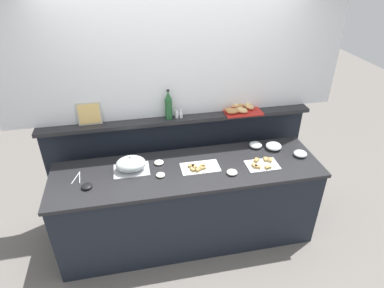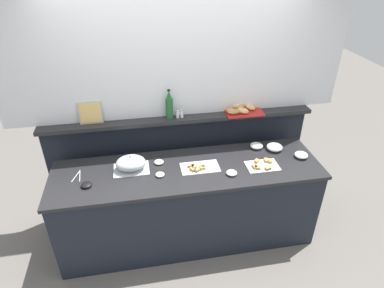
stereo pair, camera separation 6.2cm
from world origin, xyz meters
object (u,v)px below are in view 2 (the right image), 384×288
(serving_tongs, at_px, (78,176))
(pepper_shaker, at_px, (182,114))
(condiment_bowl_dark, at_px, (232,173))
(glass_bowl_large, at_px, (256,146))
(condiment_bowl_red, at_px, (159,162))
(bread_basket, at_px, (240,109))
(condiment_bowl_cream, at_px, (86,185))
(serving_cloche, at_px, (131,164))
(framed_picture, at_px, (90,113))
(sandwich_platter_rear, at_px, (199,168))
(glass_bowl_small, at_px, (274,147))
(sandwich_platter_front, at_px, (262,165))
(condiment_bowl_teal, at_px, (160,175))
(wine_bottle_green, at_px, (169,106))
(glass_bowl_medium, at_px, (301,155))
(salt_shaker, at_px, (178,114))

(serving_tongs, xyz_separation_m, pepper_shaker, (1.06, 0.41, 0.36))
(condiment_bowl_dark, bearing_deg, glass_bowl_large, 46.31)
(condiment_bowl_red, relative_size, bread_basket, 0.23)
(glass_bowl_large, distance_m, pepper_shaker, 0.87)
(condiment_bowl_dark, relative_size, condiment_bowl_cream, 1.05)
(serving_cloche, relative_size, pepper_shaker, 3.91)
(condiment_bowl_cream, bearing_deg, framed_picture, 85.17)
(bread_basket, bearing_deg, sandwich_platter_rear, -137.76)
(glass_bowl_small, height_order, condiment_bowl_dark, glass_bowl_small)
(sandwich_platter_front, distance_m, bread_basket, 0.67)
(glass_bowl_large, distance_m, glass_bowl_small, 0.19)
(glass_bowl_small, bearing_deg, condiment_bowl_teal, -168.86)
(condiment_bowl_cream, xyz_separation_m, pepper_shaker, (0.96, 0.58, 0.35))
(glass_bowl_small, height_order, condiment_bowl_red, glass_bowl_small)
(serving_cloche, distance_m, framed_picture, 0.67)
(serving_tongs, height_order, wine_bottle_green, wine_bottle_green)
(glass_bowl_medium, bearing_deg, serving_tongs, 178.23)
(glass_bowl_small, bearing_deg, glass_bowl_medium, -40.56)
(glass_bowl_medium, xyz_separation_m, condiment_bowl_cream, (-2.12, -0.10, -0.01))
(sandwich_platter_front, relative_size, glass_bowl_small, 1.89)
(wine_bottle_green, bearing_deg, serving_cloche, -137.39)
(pepper_shaker, distance_m, framed_picture, 0.92)
(framed_picture, bearing_deg, serving_tongs, -108.11)
(sandwich_platter_front, bearing_deg, condiment_bowl_dark, -167.53)
(condiment_bowl_dark, bearing_deg, sandwich_platter_rear, 152.77)
(salt_shaker, xyz_separation_m, pepper_shaker, (0.04, 0.00, 0.00))
(serving_cloche, distance_m, condiment_bowl_dark, 0.97)
(sandwich_platter_front, bearing_deg, wine_bottle_green, 145.95)
(glass_bowl_large, bearing_deg, condiment_bowl_dark, -133.69)
(serving_cloche, xyz_separation_m, glass_bowl_large, (1.33, 0.17, -0.05))
(glass_bowl_medium, bearing_deg, condiment_bowl_teal, -177.61)
(pepper_shaker, bearing_deg, glass_bowl_small, -17.33)
(sandwich_platter_rear, distance_m, glass_bowl_large, 0.73)
(condiment_bowl_red, relative_size, condiment_bowl_dark, 0.92)
(condiment_bowl_red, distance_m, wine_bottle_green, 0.58)
(serving_cloche, height_order, condiment_bowl_teal, serving_cloche)
(glass_bowl_medium, bearing_deg, condiment_bowl_cream, -177.27)
(condiment_bowl_teal, height_order, bread_basket, bread_basket)
(salt_shaker, height_order, pepper_shaker, same)
(sandwich_platter_rear, height_order, glass_bowl_large, glass_bowl_large)
(condiment_bowl_cream, bearing_deg, serving_tongs, 119.08)
(serving_cloche, relative_size, condiment_bowl_dark, 3.29)
(sandwich_platter_rear, xyz_separation_m, condiment_bowl_teal, (-0.38, -0.05, 0.00))
(glass_bowl_small, bearing_deg, framed_picture, 169.84)
(glass_bowl_large, distance_m, bread_basket, 0.43)
(salt_shaker, xyz_separation_m, bread_basket, (0.68, 0.01, -0.01))
(condiment_bowl_cream, distance_m, condiment_bowl_teal, 0.67)
(serving_tongs, bearing_deg, sandwich_platter_front, -4.90)
(serving_tongs, relative_size, framed_picture, 0.81)
(sandwich_platter_front, distance_m, serving_tongs, 1.77)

